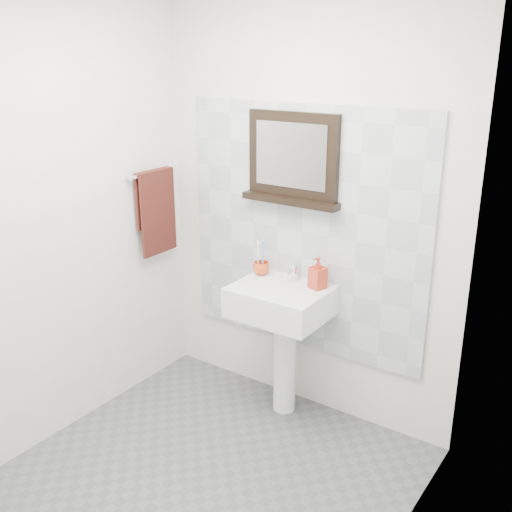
{
  "coord_description": "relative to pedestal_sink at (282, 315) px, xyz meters",
  "views": [
    {
      "loc": [
        1.74,
        -1.91,
        2.18
      ],
      "look_at": [
        0.03,
        0.55,
        1.15
      ],
      "focal_mm": 42.0,
      "sensor_mm": 36.0,
      "label": 1
    }
  ],
  "objects": [
    {
      "name": "hand_towel",
      "position": [
        -0.93,
        -0.06,
        0.55
      ],
      "size": [
        0.06,
        0.3,
        0.55
      ],
      "color": "#36130F",
      "rests_on": "towel_bar"
    },
    {
      "name": "back_wall",
      "position": [
        0.01,
        0.23,
        0.57
      ],
      "size": [
        2.0,
        0.01,
        2.5
      ],
      "primitive_type": "cube",
      "color": "silver",
      "rests_on": "ground"
    },
    {
      "name": "pedestal_sink",
      "position": [
        0.0,
        0.0,
        0.0
      ],
      "size": [
        0.55,
        0.44,
        0.96
      ],
      "color": "white",
      "rests_on": "ground"
    },
    {
      "name": "toothbrush_cup",
      "position": [
        -0.22,
        0.1,
        0.22
      ],
      "size": [
        0.13,
        0.13,
        0.08
      ],
      "primitive_type": "imported",
      "rotation": [
        0.0,
        0.0,
        -0.27
      ],
      "color": "#D24718",
      "rests_on": "pedestal_sink"
    },
    {
      "name": "right_wall",
      "position": [
        1.01,
        -0.87,
        0.57
      ],
      "size": [
        0.01,
        2.2,
        2.5
      ],
      "primitive_type": "cube",
      "color": "silver",
      "rests_on": "ground"
    },
    {
      "name": "towel_bar",
      "position": [
        -0.94,
        -0.06,
        0.76
      ],
      "size": [
        0.07,
        0.4,
        0.03
      ],
      "color": "silver",
      "rests_on": "left_wall"
    },
    {
      "name": "soap_dispenser",
      "position": [
        0.18,
        0.1,
        0.28
      ],
      "size": [
        0.11,
        0.11,
        0.19
      ],
      "primitive_type": "imported",
      "rotation": [
        0.0,
        0.0,
        -0.29
      ],
      "color": "#B2151A",
      "rests_on": "pedestal_sink"
    },
    {
      "name": "splashback",
      "position": [
        0.01,
        0.21,
        0.47
      ],
      "size": [
        1.6,
        0.02,
        1.5
      ],
      "primitive_type": "cube",
      "color": "#B6C0C5",
      "rests_on": "back_wall"
    },
    {
      "name": "toothbrushes",
      "position": [
        -0.22,
        0.1,
        0.31
      ],
      "size": [
        0.05,
        0.04,
        0.21
      ],
      "color": "white",
      "rests_on": "toothbrush_cup"
    },
    {
      "name": "left_wall",
      "position": [
        -0.99,
        -0.87,
        0.57
      ],
      "size": [
        0.01,
        2.2,
        2.5
      ],
      "primitive_type": "cube",
      "color": "silver",
      "rests_on": "ground"
    },
    {
      "name": "floor",
      "position": [
        0.01,
        -0.87,
        -0.68
      ],
      "size": [
        2.0,
        2.2,
        0.01
      ],
      "primitive_type": "cube",
      "color": "#56585B",
      "rests_on": "ground"
    },
    {
      "name": "framed_mirror",
      "position": [
        -0.05,
        0.19,
        0.9
      ],
      "size": [
        0.63,
        0.11,
        0.53
      ],
      "color": "black",
      "rests_on": "back_wall"
    }
  ]
}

